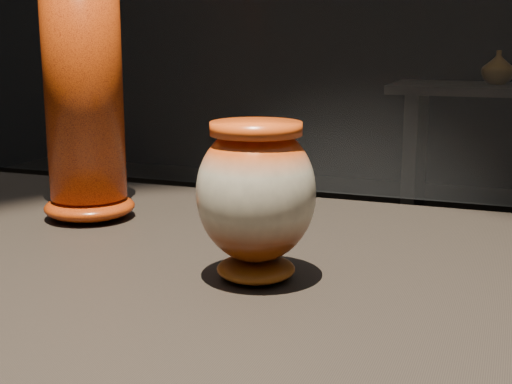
{
  "coord_description": "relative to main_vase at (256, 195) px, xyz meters",
  "views": [
    {
      "loc": [
        0.36,
        -0.8,
        1.18
      ],
      "look_at": [
        0.08,
        -0.04,
        1.01
      ],
      "focal_mm": 50.0,
      "sensor_mm": 36.0,
      "label": 1
    }
  ],
  "objects": [
    {
      "name": "back_vase_left",
      "position": [
        0.14,
        3.66,
        -0.01
      ],
      "size": [
        0.24,
        0.24,
        0.19
      ],
      "primitive_type": "imported",
      "rotation": [
        0.0,
        0.0,
        4.31
      ],
      "color": "brown",
      "rests_on": "back_shelf"
    },
    {
      "name": "tall_vase",
      "position": [
        -0.35,
        0.18,
        0.11
      ],
      "size": [
        0.15,
        0.15,
        0.45
      ],
      "rotation": [
        0.0,
        0.0,
        0.03
      ],
      "color": "#CB450D",
      "rests_on": "display_plinth"
    },
    {
      "name": "main_vase",
      "position": [
        0.0,
        0.0,
        0.0
      ],
      "size": [
        0.18,
        0.18,
        0.19
      ],
      "rotation": [
        0.0,
        0.0,
        0.41
      ],
      "color": "#652608",
      "rests_on": "display_plinth"
    }
  ]
}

